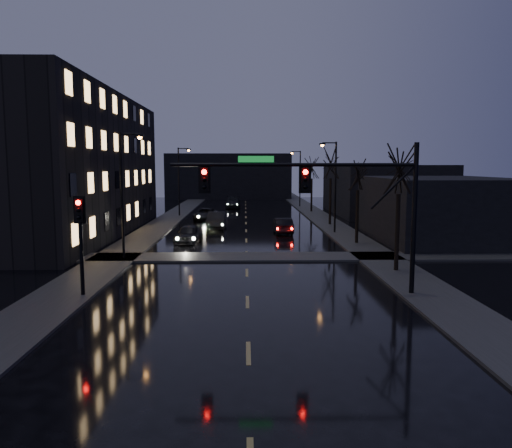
{
  "coord_description": "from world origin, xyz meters",
  "views": [
    {
      "loc": [
        -0.1,
        -13.37,
        5.98
      ],
      "look_at": [
        0.43,
        10.16,
        3.2
      ],
      "focal_mm": 35.0,
      "sensor_mm": 36.0,
      "label": 1
    }
  ],
  "objects": [
    {
      "name": "tree_near",
      "position": [
        8.4,
        14.0,
        6.22
      ],
      "size": [
        3.52,
        3.52,
        8.08
      ],
      "color": "black",
      "rests_on": "ground"
    },
    {
      "name": "signal_mast",
      "position": [
        3.85,
        9.0,
        4.87
      ],
      "size": [
        11.11,
        0.41,
        7.0
      ],
      "color": "black",
      "rests_on": "ground"
    },
    {
      "name": "oncoming_car_a",
      "position": [
        -4.46,
        24.97,
        0.7
      ],
      "size": [
        2.18,
        4.28,
        1.39
      ],
      "primitive_type": "imported",
      "rotation": [
        0.0,
        0.0,
        -0.13
      ],
      "color": "black",
      "rests_on": "ground"
    },
    {
      "name": "commercial_right_near",
      "position": [
        15.5,
        26.0,
        2.5
      ],
      "size": [
        10.0,
        14.0,
        5.0
      ],
      "primitive_type": "cube",
      "color": "black",
      "rests_on": "ground"
    },
    {
      "name": "streetlight_l_near",
      "position": [
        -7.58,
        18.0,
        4.77
      ],
      "size": [
        1.53,
        0.28,
        8.0
      ],
      "color": "black",
      "rests_on": "ground"
    },
    {
      "name": "lead_car",
      "position": [
        3.22,
        30.1,
        0.69
      ],
      "size": [
        1.64,
        4.27,
        1.39
      ],
      "primitive_type": "imported",
      "rotation": [
        0.0,
        0.0,
        3.18
      ],
      "color": "black",
      "rests_on": "ground"
    },
    {
      "name": "oncoming_car_d",
      "position": [
        -1.8,
        56.62,
        0.76
      ],
      "size": [
        2.18,
        5.23,
        1.51
      ],
      "primitive_type": "imported",
      "rotation": [
        0.0,
        0.0,
        0.01
      ],
      "color": "black",
      "rests_on": "ground"
    },
    {
      "name": "oncoming_car_c",
      "position": [
        -4.37,
        40.63,
        0.66
      ],
      "size": [
        2.58,
        4.94,
        1.33
      ],
      "primitive_type": "imported",
      "rotation": [
        0.0,
        0.0,
        -0.08
      ],
      "color": "black",
      "rests_on": "ground"
    },
    {
      "name": "streetlight_l_far",
      "position": [
        -7.58,
        45.0,
        4.77
      ],
      "size": [
        1.53,
        0.28,
        8.0
      ],
      "color": "black",
      "rests_on": "ground"
    },
    {
      "name": "tree_mid_a",
      "position": [
        8.4,
        24.0,
        5.83
      ],
      "size": [
        3.3,
        3.3,
        7.58
      ],
      "color": "black",
      "rests_on": "ground"
    },
    {
      "name": "signal_pole_left",
      "position": [
        -7.5,
        8.99,
        3.01
      ],
      "size": [
        0.35,
        0.41,
        4.53
      ],
      "color": "black",
      "rests_on": "ground"
    },
    {
      "name": "sidewalk_cross",
      "position": [
        0.0,
        18.5,
        0.06
      ],
      "size": [
        40.0,
        3.0,
        0.12
      ],
      "primitive_type": "cube",
      "color": "#2D2D2B",
      "rests_on": "ground"
    },
    {
      "name": "oncoming_car_b",
      "position": [
        -2.78,
        33.53,
        0.78
      ],
      "size": [
        1.75,
        4.78,
        1.56
      ],
      "primitive_type": "imported",
      "rotation": [
        0.0,
        0.0,
        -0.02
      ],
      "color": "black",
      "rests_on": "ground"
    },
    {
      "name": "tree_far",
      "position": [
        8.4,
        50.0,
        6.06
      ],
      "size": [
        3.43,
        3.43,
        7.88
      ],
      "color": "black",
      "rests_on": "ground"
    },
    {
      "name": "tree_mid_b",
      "position": [
        8.4,
        36.0,
        6.61
      ],
      "size": [
        3.74,
        3.74,
        8.59
      ],
      "color": "black",
      "rests_on": "ground"
    },
    {
      "name": "sidewalk_right",
      "position": [
        8.5,
        35.0,
        0.06
      ],
      "size": [
        3.0,
        140.0,
        0.12
      ],
      "primitive_type": "cube",
      "color": "#2D2D2B",
      "rests_on": "ground"
    },
    {
      "name": "far_block",
      "position": [
        -3.0,
        78.0,
        4.0
      ],
      "size": [
        22.0,
        10.0,
        8.0
      ],
      "primitive_type": "cube",
      "color": "black",
      "rests_on": "ground"
    },
    {
      "name": "ground",
      "position": [
        0.0,
        0.0,
        0.0
      ],
      "size": [
        160.0,
        160.0,
        0.0
      ],
      "primitive_type": "plane",
      "color": "black",
      "rests_on": "ground"
    },
    {
      "name": "commercial_right_far",
      "position": [
        17.0,
        48.0,
        3.0
      ],
      "size": [
        12.0,
        18.0,
        6.0
      ],
      "primitive_type": "cube",
      "color": "black",
      "rests_on": "ground"
    },
    {
      "name": "sidewalk_left",
      "position": [
        -8.5,
        35.0,
        0.06
      ],
      "size": [
        3.0,
        140.0,
        0.12
      ],
      "primitive_type": "cube",
      "color": "#2D2D2B",
      "rests_on": "ground"
    },
    {
      "name": "streetlight_r_far",
      "position": [
        7.58,
        58.0,
        4.77
      ],
      "size": [
        1.53,
        0.28,
        8.0
      ],
      "color": "black",
      "rests_on": "ground"
    },
    {
      "name": "apartment_block",
      "position": [
        -16.5,
        30.0,
        6.0
      ],
      "size": [
        12.0,
        30.0,
        12.0
      ],
      "primitive_type": "cube",
      "color": "black",
      "rests_on": "ground"
    },
    {
      "name": "streetlight_r_mid",
      "position": [
        7.58,
        30.0,
        4.77
      ],
      "size": [
        1.53,
        0.28,
        8.0
      ],
      "color": "black",
      "rests_on": "ground"
    }
  ]
}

